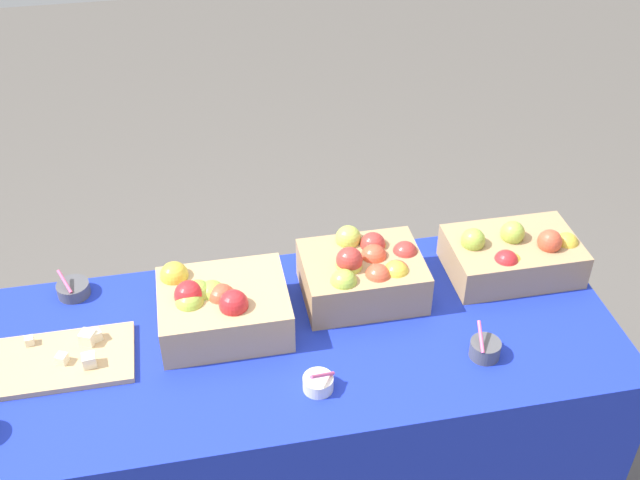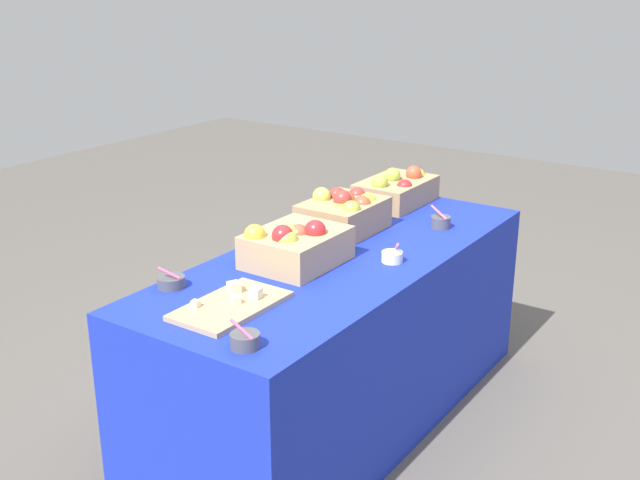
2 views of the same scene
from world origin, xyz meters
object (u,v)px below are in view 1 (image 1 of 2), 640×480
(apple_crate_left, at_px, (513,255))
(sample_bowl_extra, at_px, (318,383))
(sample_bowl_mid, at_px, (73,289))
(apple_crate_right, at_px, (219,306))
(cutting_board_front, at_px, (63,359))
(apple_crate_middle, at_px, (365,272))
(sample_bowl_far, at_px, (485,349))

(apple_crate_left, relative_size, sample_bowl_extra, 4.42)
(sample_bowl_extra, bearing_deg, sample_bowl_mid, 141.80)
(apple_crate_left, distance_m, apple_crate_right, 0.93)
(apple_crate_left, relative_size, cutting_board_front, 1.01)
(apple_crate_middle, xyz_separation_m, sample_bowl_extra, (-0.21, -0.36, -0.06))
(apple_crate_middle, distance_m, sample_bowl_mid, 0.89)
(sample_bowl_far, bearing_deg, apple_crate_left, 57.39)
(apple_crate_middle, distance_m, cutting_board_front, 0.90)
(apple_crate_left, relative_size, sample_bowl_far, 3.99)
(apple_crate_middle, relative_size, sample_bowl_extra, 3.95)
(sample_bowl_far, bearing_deg, sample_bowl_extra, -176.28)
(apple_crate_left, xyz_separation_m, sample_bowl_far, (-0.22, -0.34, -0.04))
(sample_bowl_far, bearing_deg, cutting_board_front, 170.18)
(cutting_board_front, relative_size, sample_bowl_extra, 4.37)
(cutting_board_front, bearing_deg, sample_bowl_far, -9.82)
(cutting_board_front, relative_size, sample_bowl_far, 3.94)
(apple_crate_left, distance_m, sample_bowl_mid, 1.37)
(apple_crate_left, height_order, sample_bowl_extra, apple_crate_left)
(sample_bowl_mid, xyz_separation_m, sample_bowl_extra, (0.66, -0.52, 0.00))
(cutting_board_front, height_order, sample_bowl_extra, sample_bowl_extra)
(cutting_board_front, bearing_deg, apple_crate_right, 8.12)
(apple_crate_middle, bearing_deg, apple_crate_left, 1.67)
(apple_crate_left, bearing_deg, sample_bowl_far, -122.61)
(apple_crate_left, bearing_deg, apple_crate_right, -175.43)
(apple_crate_right, relative_size, sample_bowl_extra, 4.04)
(apple_crate_middle, bearing_deg, apple_crate_right, -172.29)
(apple_crate_right, bearing_deg, cutting_board_front, -171.88)
(apple_crate_left, height_order, apple_crate_middle, apple_crate_middle)
(apple_crate_middle, relative_size, sample_bowl_far, 3.56)
(sample_bowl_far, bearing_deg, sample_bowl_mid, 156.76)
(apple_crate_left, height_order, sample_bowl_far, apple_crate_left)
(sample_bowl_mid, bearing_deg, apple_crate_left, -6.43)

